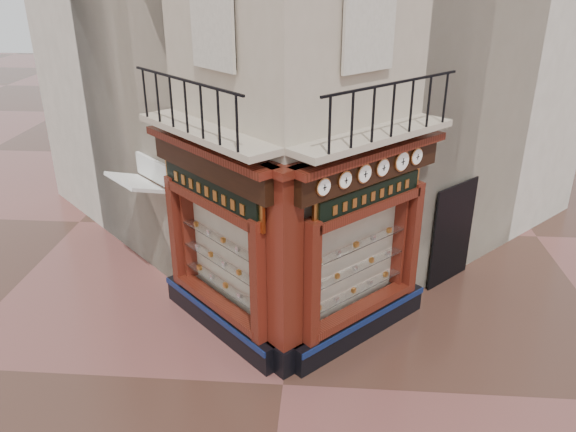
# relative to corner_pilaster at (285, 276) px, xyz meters

# --- Properties ---
(ground) EXTENTS (80.00, 80.00, 0.00)m
(ground) POSITION_rel_corner_pilaster_xyz_m (0.00, -0.50, -1.95)
(ground) COLOR #452920
(ground) RESTS_ON ground
(main_building) EXTENTS (11.31, 11.31, 12.00)m
(main_building) POSITION_rel_corner_pilaster_xyz_m (0.00, 5.66, 4.05)
(main_building) COLOR #B8A890
(main_building) RESTS_ON ground
(neighbour_left) EXTENTS (11.31, 11.31, 11.00)m
(neighbour_left) POSITION_rel_corner_pilaster_xyz_m (-2.47, 8.13, 3.55)
(neighbour_left) COLOR beige
(neighbour_left) RESTS_ON ground
(neighbour_right) EXTENTS (11.31, 11.31, 11.00)m
(neighbour_right) POSITION_rel_corner_pilaster_xyz_m (2.47, 8.13, 3.55)
(neighbour_right) COLOR beige
(neighbour_right) RESTS_ON ground
(shopfront_left) EXTENTS (2.86, 2.86, 3.98)m
(shopfront_left) POSITION_rel_corner_pilaster_xyz_m (-1.41, 1.07, 0.03)
(shopfront_left) COLOR black
(shopfront_left) RESTS_ON ground
(shopfront_right) EXTENTS (2.86, 2.86, 3.98)m
(shopfront_right) POSITION_rel_corner_pilaster_xyz_m (1.41, 1.07, 0.03)
(shopfront_right) COLOR black
(shopfront_right) RESTS_ON ground
(corner_pilaster) EXTENTS (0.85, 0.85, 3.98)m
(corner_pilaster) POSITION_rel_corner_pilaster_xyz_m (0.00, 0.00, 0.00)
(corner_pilaster) COLOR black
(corner_pilaster) RESTS_ON ground
(balcony) EXTENTS (5.94, 2.97, 1.03)m
(balcony) POSITION_rel_corner_pilaster_xyz_m (0.00, 0.99, 2.27)
(balcony) COLOR #B8A890
(balcony) RESTS_ON ground
(clock_a) EXTENTS (0.26, 0.26, 0.31)m
(clock_a) POSITION_rel_corner_pilaster_xyz_m (0.62, 0.02, 1.67)
(clock_a) COLOR #C38041
(clock_a) RESTS_ON ground
(clock_b) EXTENTS (0.26, 0.26, 0.32)m
(clock_b) POSITION_rel_corner_pilaster_xyz_m (0.97, 0.37, 1.67)
(clock_b) COLOR #C38041
(clock_b) RESTS_ON ground
(clock_c) EXTENTS (0.28, 0.28, 0.35)m
(clock_c) POSITION_rel_corner_pilaster_xyz_m (1.31, 0.70, 1.67)
(clock_c) COLOR #C38041
(clock_c) RESTS_ON ground
(clock_d) EXTENTS (0.27, 0.27, 0.34)m
(clock_d) POSITION_rel_corner_pilaster_xyz_m (1.65, 1.04, 1.67)
(clock_d) COLOR #C38041
(clock_d) RESTS_ON ground
(clock_e) EXTENTS (0.31, 0.31, 0.39)m
(clock_e) POSITION_rel_corner_pilaster_xyz_m (2.02, 1.42, 1.67)
(clock_e) COLOR #C38041
(clock_e) RESTS_ON ground
(clock_f) EXTENTS (0.27, 0.27, 0.33)m
(clock_f) POSITION_rel_corner_pilaster_xyz_m (2.32, 1.72, 1.67)
(clock_f) COLOR #C38041
(clock_f) RESTS_ON ground
(awning) EXTENTS (1.54, 1.54, 0.33)m
(awning) POSITION_rel_corner_pilaster_xyz_m (-3.52, 2.81, -1.95)
(awning) COLOR white
(awning) RESTS_ON ground
(signboard_left) EXTENTS (2.27, 2.27, 0.61)m
(signboard_left) POSITION_rel_corner_pilaster_xyz_m (-1.46, 1.01, 1.15)
(signboard_left) COLOR #C8853A
(signboard_left) RESTS_ON ground
(signboard_right) EXTENTS (2.01, 2.01, 0.54)m
(signboard_right) POSITION_rel_corner_pilaster_xyz_m (1.46, 1.01, 1.15)
(signboard_right) COLOR #C8853A
(signboard_right) RESTS_ON ground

